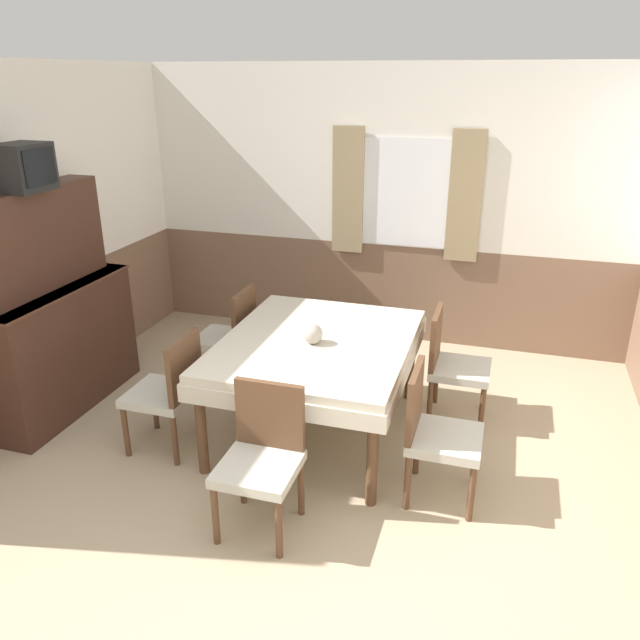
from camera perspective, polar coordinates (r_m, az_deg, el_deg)
ground_plane at (r=3.51m, az=-8.40°, el=-24.06°), size 16.00×16.00×0.00m
wall_back at (r=6.04m, az=5.82°, el=10.18°), size 5.06×0.09×2.60m
wall_left at (r=5.44m, az=-23.97°, el=7.07°), size 0.05×4.02×2.60m
dining_table at (r=4.45m, az=-0.29°, el=-2.98°), size 1.33×1.62×0.75m
chair_head_near at (r=3.67m, az=-5.30°, el=-12.12°), size 0.44×0.44×0.86m
chair_left_near at (r=4.46m, az=-13.63°, el=-6.13°), size 0.44×0.44×0.86m
chair_left_far at (r=5.26m, az=-8.19°, el=-1.30°), size 0.44×0.44×0.86m
chair_right_near at (r=3.93m, az=10.46°, el=-9.86°), size 0.44×0.44×0.86m
chair_right_far at (r=4.82m, az=11.97°, el=-3.76°), size 0.44×0.44×0.86m
sideboard at (r=5.21m, az=-23.19°, el=0.03°), size 0.46×1.41×1.74m
tv at (r=4.82m, az=-25.54°, el=12.49°), size 0.29×0.36×0.32m
vase at (r=4.32m, az=-0.66°, el=-1.29°), size 0.14×0.14×0.14m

